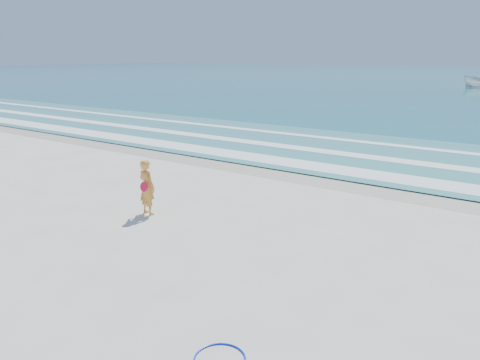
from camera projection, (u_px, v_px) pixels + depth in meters
The scene contains 8 objects.
ground at pixel (114, 263), 9.80m from camera, with size 400.00×400.00×0.00m, color silver.
wet_sand at pixel (312, 176), 16.87m from camera, with size 400.00×2.40×0.00m, color #B2A893.
shallow at pixel (364, 152), 20.79m from camera, with size 400.00×10.00×0.01m, color #59B7AD.
foam_near at pixel (328, 168), 17.88m from camera, with size 400.00×1.40×0.01m, color white.
foam_mid at pixel (357, 155), 20.16m from camera, with size 400.00×0.90×0.01m, color white.
foam_far at pixel (383, 144), 22.75m from camera, with size 400.00×0.60×0.01m, color white.
hoop at pixel (220, 359), 6.68m from camera, with size 0.75×0.75×0.03m, color #0C26DA.
woman at pixel (147, 187), 12.67m from camera, with size 0.59×0.43×1.52m.
Camera 1 is at (7.39, -5.80, 4.21)m, focal length 35.00 mm.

